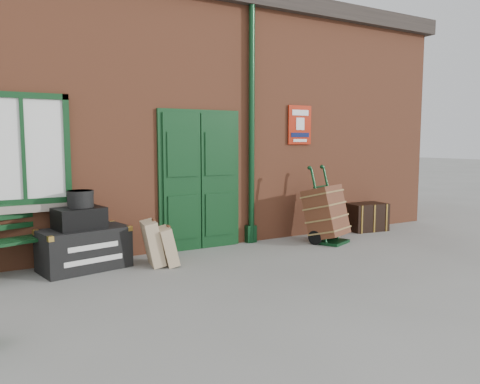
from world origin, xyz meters
TOP-DOWN VIEW (x-y plane):
  - ground at (0.00, 0.00)m, footprint 80.00×80.00m
  - station_building at (-0.00, 3.49)m, footprint 10.30×4.30m
  - bench at (-2.94, 1.32)m, footprint 1.63×0.92m
  - houdini_trunk at (-2.23, 1.11)m, footprint 1.25×0.84m
  - strongbox at (-2.28, 1.11)m, footprint 0.71×0.57m
  - hatbox at (-2.25, 1.14)m, footprint 0.40×0.40m
  - suitcase_back at (-1.35, 0.81)m, footprint 0.36×0.49m
  - suitcase_front at (-1.17, 0.71)m, footprint 0.33×0.44m
  - porter_trolley at (1.79, 0.80)m, footprint 0.84×0.87m
  - dark_trunk at (3.21, 1.25)m, footprint 0.80×0.58m

SIDE VIEW (x-z plane):
  - ground at x=0.00m, z-range 0.00..0.00m
  - dark_trunk at x=3.21m, z-range 0.00..0.54m
  - suitcase_front at x=-1.17m, z-range 0.00..0.56m
  - houdini_trunk at x=-2.23m, z-range 0.00..0.57m
  - suitcase_back at x=-1.35m, z-range 0.00..0.65m
  - bench at x=-2.94m, z-range 0.00..0.97m
  - porter_trolley at x=1.79m, z-range -0.15..1.16m
  - strongbox at x=-2.28m, z-range 0.57..0.86m
  - hatbox at x=-2.25m, z-range 0.86..1.09m
  - station_building at x=0.00m, z-range -0.02..4.34m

